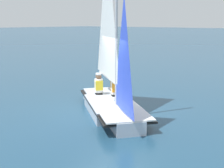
{
  "coord_description": "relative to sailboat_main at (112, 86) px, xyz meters",
  "views": [
    {
      "loc": [
        -7.69,
        -6.44,
        3.01
      ],
      "look_at": [
        0.0,
        0.0,
        0.99
      ],
      "focal_mm": 50.0,
      "sensor_mm": 36.0,
      "label": 1
    }
  ],
  "objects": [
    {
      "name": "sailor_crew",
      "position": [
        0.5,
        1.03,
        -0.28
      ],
      "size": [
        0.42,
        0.43,
        1.16
      ],
      "rotation": [
        0.0,
        0.0,
        4.07
      ],
      "color": "black",
      "rests_on": "ground_plane"
    },
    {
      "name": "sailboat_main",
      "position": [
        0.0,
        0.0,
        0.0
      ],
      "size": [
        3.87,
        4.47,
        5.96
      ],
      "rotation": [
        0.0,
        0.0,
        4.07
      ],
      "color": "#B2BCCC",
      "rests_on": "ground_plane"
    },
    {
      "name": "ground_plane",
      "position": [
        -0.04,
        -0.05,
        -0.91
      ],
      "size": [
        260.0,
        260.0,
        0.0
      ],
      "primitive_type": "plane",
      "color": "navy"
    },
    {
      "name": "sailor_helm",
      "position": [
        0.67,
        0.4,
        -0.28
      ],
      "size": [
        0.42,
        0.43,
        1.16
      ],
      "rotation": [
        0.0,
        0.0,
        4.07
      ],
      "color": "black",
      "rests_on": "ground_plane"
    }
  ]
}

